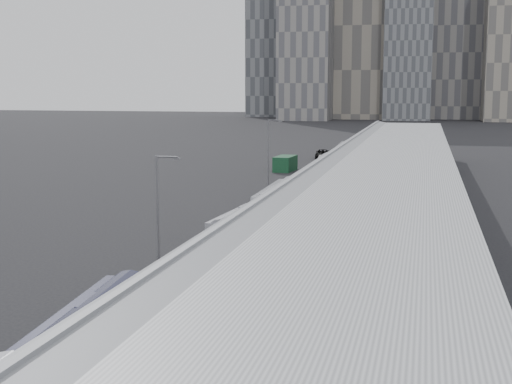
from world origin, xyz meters
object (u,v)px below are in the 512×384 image
(bus_3, at_px, (244,232))
(bus_6, at_px, (326,173))
(bus_1, at_px, (84,362))
(street_lamp_near, at_px, (160,199))
(bus_2, at_px, (199,280))
(bus_5, at_px, (306,188))
(bus_4, at_px, (279,207))
(bus_9, at_px, (353,149))
(street_lamp_far, at_px, (270,148))
(shipping_container, at_px, (285,164))
(bus_7, at_px, (338,163))
(bus_8, at_px, (346,155))
(suv, at_px, (323,154))

(bus_3, distance_m, bus_6, 42.71)
(bus_1, bearing_deg, street_lamp_near, 98.26)
(bus_2, bearing_deg, bus_5, 89.20)
(bus_1, distance_m, bus_4, 42.00)
(bus_2, bearing_deg, bus_9, 88.89)
(bus_4, distance_m, street_lamp_far, 28.17)
(bus_1, xyz_separation_m, bus_9, (0.18, 115.68, -0.19))
(bus_6, bearing_deg, street_lamp_near, -103.73)
(shipping_container, bearing_deg, bus_9, 77.71)
(bus_2, relative_size, bus_4, 0.91)
(bus_7, relative_size, bus_9, 1.06)
(bus_2, xyz_separation_m, bus_5, (-0.41, 43.74, -0.03))
(bus_3, xyz_separation_m, bus_5, (0.71, 27.81, 0.03))
(bus_5, relative_size, bus_8, 0.90)
(bus_3, bearing_deg, shipping_container, 102.22)
(bus_3, xyz_separation_m, bus_9, (0.71, 85.34, 0.03))
(bus_1, height_order, suv, bus_1)
(bus_5, xyz_separation_m, street_lamp_far, (-6.98, 10.92, 3.82))
(bus_2, height_order, suv, bus_2)
(bus_7, xyz_separation_m, street_lamp_far, (-7.27, -18.53, 3.72))
(bus_2, bearing_deg, bus_6, 88.64)
(bus_8, bearing_deg, bus_7, -91.55)
(bus_3, bearing_deg, street_lamp_near, -134.84)
(bus_5, relative_size, street_lamp_far, 1.32)
(bus_6, xyz_separation_m, street_lamp_far, (-7.42, -3.97, 3.69))
(bus_7, distance_m, street_lamp_near, 62.57)
(bus_7, height_order, street_lamp_near, street_lamp_near)
(bus_4, xyz_separation_m, street_lamp_near, (-6.34, -16.54, 3.12))
(bus_1, xyz_separation_m, bus_8, (0.39, 100.69, -0.02))
(bus_4, xyz_separation_m, bus_5, (0.06, 16.14, -0.18))
(bus_6, bearing_deg, bus_4, -96.46)
(bus_9, bearing_deg, street_lamp_far, -103.21)
(bus_6, height_order, shipping_container, bus_6)
(bus_1, distance_m, bus_7, 87.59)
(bus_9, xyz_separation_m, suv, (-5.44, -4.96, -0.64))
(bus_5, distance_m, bus_7, 29.45)
(bus_3, relative_size, street_lamp_near, 1.47)
(bus_6, relative_size, suv, 2.17)
(bus_1, relative_size, bus_7, 1.06)
(bus_3, height_order, bus_7, bus_7)
(bus_5, height_order, street_lamp_near, street_lamp_near)
(bus_3, height_order, street_lamp_near, street_lamp_near)
(bus_2, bearing_deg, shipping_container, 95.53)
(shipping_container, bearing_deg, street_lamp_near, -83.63)
(bus_5, bearing_deg, bus_3, -92.21)
(bus_2, height_order, street_lamp_far, street_lamp_far)
(bus_1, xyz_separation_m, bus_5, (0.18, 58.14, -0.19))
(bus_1, xyz_separation_m, bus_7, (0.47, 87.59, -0.08))
(street_lamp_far, bearing_deg, bus_8, 77.18)
(bus_1, height_order, bus_4, bus_1)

